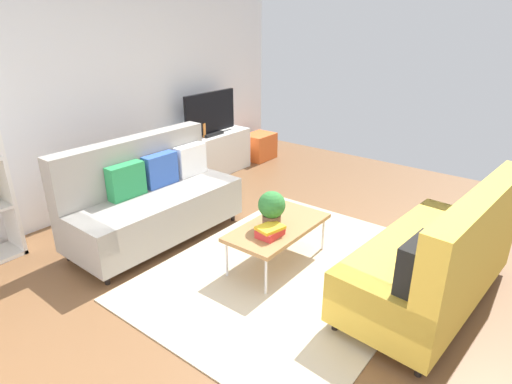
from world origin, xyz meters
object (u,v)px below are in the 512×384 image
object	(u,v)px
tv_console	(211,155)
table_book_0	(270,234)
couch_green	(437,259)
tv	(210,114)
potted_plant	(272,208)
bottle_2	(204,130)
bottle_0	(193,133)
bottle_1	(199,133)
vase_0	(179,138)
coffee_table	(278,228)
storage_trunk	(259,146)
couch_beige	(152,199)

from	to	relation	value
tv_console	table_book_0	size ratio (longest dim) A/B	5.83
couch_green	tv	xyz separation A→B (m)	(1.21, 3.72, 0.51)
potted_plant	bottle_2	distance (m)	2.65
table_book_0	bottle_0	distance (m)	2.72
bottle_1	table_book_0	bearing A→B (deg)	-121.59
vase_0	bottle_1	size ratio (longest dim) A/B	0.72
table_book_0	bottle_1	distance (m)	2.77
potted_plant	bottle_0	xyz separation A→B (m)	(1.18, 2.25, 0.13)
coffee_table	vase_0	bearing A→B (deg)	68.98
coffee_table	bottle_0	bearing A→B (deg)	64.10
vase_0	bottle_1	xyz separation A→B (m)	(0.31, -0.09, 0.03)
tv	bottle_2	bearing A→B (deg)	-173.08
table_book_0	potted_plant	bearing A→B (deg)	32.16
tv_console	coffee_table	bearing A→B (deg)	-122.72
tv_console	vase_0	size ratio (longest dim) A/B	10.28
couch_green	tv_console	size ratio (longest dim) A/B	1.40
storage_trunk	table_book_0	size ratio (longest dim) A/B	2.17
coffee_table	storage_trunk	bearing A→B (deg)	40.60
tv_console	storage_trunk	world-z (taller)	tv_console
tv_console	vase_0	xyz separation A→B (m)	(-0.58, 0.05, 0.38)
storage_trunk	bottle_0	bearing A→B (deg)	177.68
coffee_table	vase_0	distance (m)	2.56
vase_0	table_book_0	bearing A→B (deg)	-114.97
storage_trunk	bottle_0	xyz separation A→B (m)	(-1.48, 0.06, 0.54)
couch_green	storage_trunk	size ratio (longest dim) A/B	3.77
couch_beige	couch_green	world-z (taller)	same
tv	potted_plant	world-z (taller)	tv
storage_trunk	table_book_0	world-z (taller)	table_book_0
couch_beige	coffee_table	distance (m)	1.48
couch_beige	table_book_0	distance (m)	1.50
tv_console	tv	bearing A→B (deg)	-90.00
couch_beige	bottle_0	xyz separation A→B (m)	(1.49, 0.86, 0.30)
vase_0	bottle_2	bearing A→B (deg)	-12.23
tv_console	potted_plant	xyz separation A→B (m)	(-1.56, -2.29, 0.30)
couch_green	bottle_1	distance (m)	3.83
tv	storage_trunk	xyz separation A→B (m)	(1.10, -0.08, -0.73)
tv	potted_plant	bearing A→B (deg)	-124.47
bottle_0	bottle_1	size ratio (longest dim) A/B	1.21
tv	table_book_0	size ratio (longest dim) A/B	4.17
couch_beige	table_book_0	xyz separation A→B (m)	(0.16, -1.49, -0.01)
table_book_0	bottle_1	size ratio (longest dim) A/B	1.26
tv	tv_console	bearing A→B (deg)	90.00
storage_trunk	table_book_0	bearing A→B (deg)	-140.88
couch_beige	storage_trunk	xyz separation A→B (m)	(2.98, 0.80, -0.23)
couch_green	coffee_table	world-z (taller)	couch_green
couch_green	coffee_table	xyz separation A→B (m)	(-0.28, 1.42, -0.05)
vase_0	bottle_2	world-z (taller)	bottle_2
bottle_0	couch_green	bearing A→B (deg)	-102.59
bottle_0	storage_trunk	bearing A→B (deg)	-2.32
couch_beige	tv_console	size ratio (longest dim) A/B	1.37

